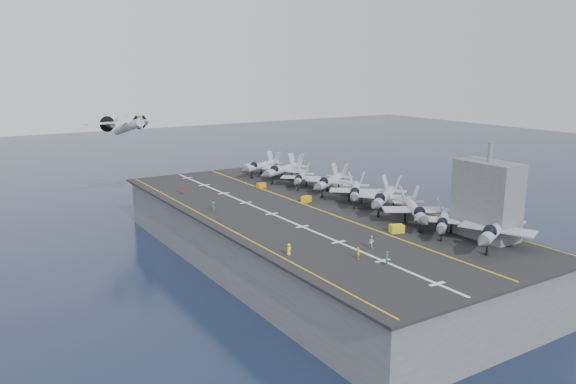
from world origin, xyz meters
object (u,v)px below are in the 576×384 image
fighter_jet_0 (496,228)px  transport_plane (128,127)px  island_superstructure (487,190)px  tow_cart_a (397,229)px

fighter_jet_0 → transport_plane: transport_plane is taller
island_superstructure → tow_cart_a: (-9.98, 9.07, -6.84)m
island_superstructure → fighter_jet_0: 6.83m
island_superstructure → transport_plane: 92.30m
island_superstructure → tow_cart_a: size_ratio=5.97×
transport_plane → fighter_jet_0: bearing=-73.7°
fighter_jet_0 → island_superstructure: bearing=57.0°
tow_cart_a → transport_plane: size_ratio=0.10×
tow_cart_a → fighter_jet_0: bearing=-61.3°
island_superstructure → fighter_jet_0: island_superstructure is taller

